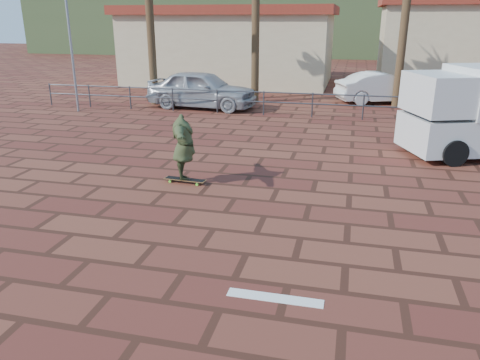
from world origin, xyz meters
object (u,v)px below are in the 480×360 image
(skateboarder, at_px, (184,147))
(longboard, at_px, (185,180))
(car_white, at_px, (383,88))
(car_silver, at_px, (202,89))

(skateboarder, bearing_deg, longboard, 4.49)
(longboard, bearing_deg, car_white, 72.69)
(car_silver, relative_size, car_white, 1.12)
(car_white, bearing_deg, car_silver, 90.90)
(longboard, bearing_deg, car_silver, 109.93)
(longboard, relative_size, skateboarder, 0.53)
(car_silver, distance_m, car_white, 8.55)
(car_silver, bearing_deg, longboard, -158.99)
(skateboarder, height_order, car_white, skateboarder)
(skateboarder, xyz_separation_m, car_silver, (-2.72, 9.78, -0.08))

